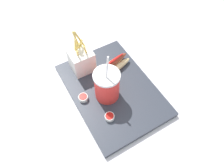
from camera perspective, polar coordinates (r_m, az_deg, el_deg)
name	(u,v)px	position (r m, az deg, el deg)	size (l,w,h in m)	color
ground_plane	(112,92)	(0.88, 0.00, -2.22)	(2.40, 2.40, 0.02)	silver
food_tray	(112,90)	(0.86, 0.00, -1.51)	(0.45, 0.32, 0.02)	#2D333D
soda_cup	(107,85)	(0.78, -1.39, -0.35)	(0.10, 0.10, 0.22)	red
fries_basket	(81,60)	(0.89, -8.29, 6.50)	(0.09, 0.09, 0.18)	white
hot_dog_1	(114,65)	(0.90, 0.41, 5.15)	(0.09, 0.17, 0.06)	#E5C689
ketchup_cup_1	(83,98)	(0.83, -7.83, -3.68)	(0.04, 0.04, 0.02)	white
ketchup_cup_2	(110,117)	(0.78, -0.66, -8.89)	(0.04, 0.04, 0.02)	white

